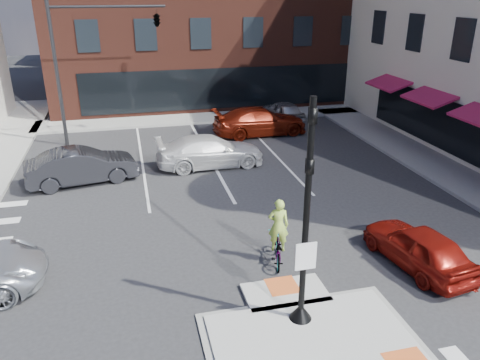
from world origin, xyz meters
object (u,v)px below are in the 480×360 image
object	(u,v)px
red_sedan	(419,247)
bg_car_red	(260,121)
cyclist	(278,241)
bg_car_dark	(82,166)
white_pickup	(210,151)
bg_car_silver	(283,111)

from	to	relation	value
red_sedan	bg_car_red	distance (m)	15.28
red_sedan	cyclist	size ratio (longest dim) A/B	1.81
bg_car_dark	cyclist	size ratio (longest dim) A/B	2.18
red_sedan	white_pickup	world-z (taller)	white_pickup
bg_car_red	cyclist	distance (m)	14.40
cyclist	bg_car_silver	bearing A→B (deg)	-93.29
red_sedan	white_pickup	distance (m)	11.62
white_pickup	bg_car_red	xyz separation A→B (m)	(3.92, 4.66, 0.06)
white_pickup	bg_car_dark	size ratio (longest dim) A/B	1.09
bg_car_dark	bg_car_silver	distance (m)	14.75
red_sedan	bg_car_dark	world-z (taller)	bg_car_dark
bg_car_dark	bg_car_silver	bearing A→B (deg)	-67.54
red_sedan	bg_car_red	world-z (taller)	bg_car_red
white_pickup	bg_car_dark	bearing A→B (deg)	95.21
bg_car_silver	bg_car_red	size ratio (longest dim) A/B	0.71
white_pickup	cyclist	distance (m)	9.34
bg_car_dark	bg_car_silver	xyz separation A→B (m)	(12.35, 8.07, -0.12)
bg_car_silver	cyclist	size ratio (longest dim) A/B	1.81
cyclist	white_pickup	bearing A→B (deg)	-71.07
white_pickup	bg_car_silver	size ratio (longest dim) A/B	1.31
bg_car_red	red_sedan	bearing A→B (deg)	179.52
bg_car_red	white_pickup	bearing A→B (deg)	136.28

